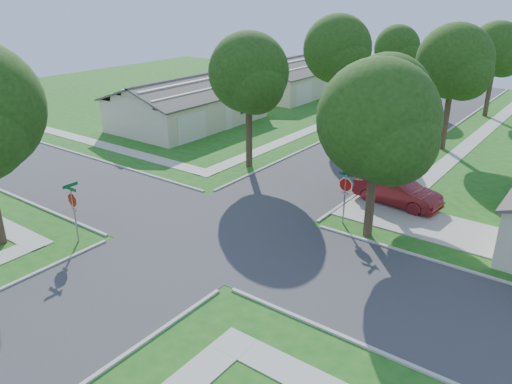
{
  "coord_description": "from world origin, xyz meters",
  "views": [
    {
      "loc": [
        14.99,
        -16.85,
        11.36
      ],
      "look_at": [
        0.83,
        2.31,
        1.6
      ],
      "focal_mm": 35.0,
      "sensor_mm": 36.0,
      "label": 1
    }
  ],
  "objects_px": {
    "stop_sign_sw": "(73,203)",
    "tree_e_near": "(387,102)",
    "tree_e_far": "(497,52)",
    "car_curb_east": "(413,124)",
    "house_nw_far": "(292,81)",
    "tree_e_mid": "(455,65)",
    "tree_w_far": "(397,50)",
    "stop_sign_ne": "(345,187)",
    "car_curb_west": "(414,96)",
    "tree_w_mid": "(338,52)",
    "tree_w_near": "(249,76)",
    "house_nw_near": "(189,107)",
    "tree_ne_corner": "(379,125)",
    "car_driveway": "(398,191)"
  },
  "relations": [
    {
      "from": "stop_sign_ne",
      "to": "tree_e_far",
      "type": "distance_m",
      "value": 29.57
    },
    {
      "from": "stop_sign_ne",
      "to": "tree_e_mid",
      "type": "height_order",
      "value": "tree_e_mid"
    },
    {
      "from": "tree_ne_corner",
      "to": "house_nw_near",
      "type": "distance_m",
      "value": 25.15
    },
    {
      "from": "stop_sign_sw",
      "to": "tree_e_near",
      "type": "relative_size",
      "value": 0.36
    },
    {
      "from": "tree_w_near",
      "to": "stop_sign_sw",
      "type": "bearing_deg",
      "value": -90.23
    },
    {
      "from": "stop_sign_sw",
      "to": "tree_w_far",
      "type": "height_order",
      "value": "tree_w_far"
    },
    {
      "from": "stop_sign_ne",
      "to": "house_nw_near",
      "type": "relative_size",
      "value": 0.22
    },
    {
      "from": "tree_e_far",
      "to": "car_curb_east",
      "type": "relative_size",
      "value": 2.04
    },
    {
      "from": "tree_e_mid",
      "to": "tree_ne_corner",
      "type": "height_order",
      "value": "tree_e_mid"
    },
    {
      "from": "tree_e_far",
      "to": "car_curb_west",
      "type": "xyz_separation_m",
      "value": [
        -7.95,
        2.58,
        -5.4
      ]
    },
    {
      "from": "tree_e_far",
      "to": "car_driveway",
      "type": "distance_m",
      "value": 25.86
    },
    {
      "from": "tree_e_near",
      "to": "tree_w_mid",
      "type": "xyz_separation_m",
      "value": [
        -9.39,
        12.0,
        0.85
      ]
    },
    {
      "from": "stop_sign_ne",
      "to": "car_curb_west",
      "type": "xyz_separation_m",
      "value": [
        -7.9,
        31.89,
        -1.45
      ]
    },
    {
      "from": "stop_sign_ne",
      "to": "house_nw_near",
      "type": "bearing_deg",
      "value": 153.54
    },
    {
      "from": "tree_w_mid",
      "to": "car_driveway",
      "type": "height_order",
      "value": "tree_w_mid"
    },
    {
      "from": "tree_e_mid",
      "to": "tree_e_near",
      "type": "bearing_deg",
      "value": -90.03
    },
    {
      "from": "tree_e_mid",
      "to": "tree_e_far",
      "type": "relative_size",
      "value": 1.06
    },
    {
      "from": "tree_e_near",
      "to": "car_curb_east",
      "type": "bearing_deg",
      "value": 103.25
    },
    {
      "from": "tree_w_mid",
      "to": "car_curb_west",
      "type": "bearing_deg",
      "value": 84.72
    },
    {
      "from": "tree_w_mid",
      "to": "house_nw_near",
      "type": "xyz_separation_m",
      "value": [
        -11.35,
        -6.01,
        -4.97
      ]
    },
    {
      "from": "house_nw_far",
      "to": "tree_e_mid",
      "type": "bearing_deg",
      "value": -27.91
    },
    {
      "from": "tree_ne_corner",
      "to": "tree_e_near",
      "type": "bearing_deg",
      "value": 108.53
    },
    {
      "from": "tree_e_mid",
      "to": "tree_w_far",
      "type": "xyz_separation_m",
      "value": [
        -9.41,
        13.0,
        -0.75
      ]
    },
    {
      "from": "tree_e_far",
      "to": "stop_sign_sw",
      "type": "bearing_deg",
      "value": -103.73
    },
    {
      "from": "stop_sign_ne",
      "to": "tree_e_mid",
      "type": "relative_size",
      "value": 0.32
    },
    {
      "from": "house_nw_far",
      "to": "tree_w_mid",
      "type": "bearing_deg",
      "value": -44.07
    },
    {
      "from": "tree_w_far",
      "to": "car_curb_east",
      "type": "relative_size",
      "value": 1.88
    },
    {
      "from": "tree_ne_corner",
      "to": "house_nw_far",
      "type": "relative_size",
      "value": 0.64
    },
    {
      "from": "tree_e_near",
      "to": "tree_e_mid",
      "type": "relative_size",
      "value": 0.9
    },
    {
      "from": "tree_w_near",
      "to": "house_nw_near",
      "type": "height_order",
      "value": "tree_w_near"
    },
    {
      "from": "stop_sign_sw",
      "to": "tree_e_far",
      "type": "height_order",
      "value": "tree_e_far"
    },
    {
      "from": "stop_sign_ne",
      "to": "house_nw_far",
      "type": "bearing_deg",
      "value": 127.16
    },
    {
      "from": "stop_sign_sw",
      "to": "car_driveway",
      "type": "relative_size",
      "value": 0.61
    },
    {
      "from": "stop_sign_sw",
      "to": "tree_e_far",
      "type": "bearing_deg",
      "value": 76.27
    },
    {
      "from": "tree_e_near",
      "to": "tree_w_near",
      "type": "bearing_deg",
      "value": 180.0
    },
    {
      "from": "house_nw_far",
      "to": "tree_ne_corner",
      "type": "bearing_deg",
      "value": -51.19
    },
    {
      "from": "tree_e_far",
      "to": "house_nw_near",
      "type": "distance_m",
      "value": 28.49
    },
    {
      "from": "tree_ne_corner",
      "to": "car_curb_east",
      "type": "xyz_separation_m",
      "value": [
        -5.16,
        19.88,
        -4.86
      ]
    },
    {
      "from": "stop_sign_sw",
      "to": "tree_ne_corner",
      "type": "height_order",
      "value": "tree_ne_corner"
    },
    {
      "from": "tree_e_mid",
      "to": "tree_w_far",
      "type": "bearing_deg",
      "value": 125.9
    },
    {
      "from": "tree_e_mid",
      "to": "tree_w_far",
      "type": "distance_m",
      "value": 16.06
    },
    {
      "from": "stop_sign_ne",
      "to": "car_driveway",
      "type": "xyz_separation_m",
      "value": [
        1.3,
        4.0,
        -1.23
      ]
    },
    {
      "from": "tree_w_mid",
      "to": "car_curb_west",
      "type": "xyz_separation_m",
      "value": [
        1.44,
        15.58,
        -5.91
      ]
    },
    {
      "from": "tree_e_near",
      "to": "tree_e_mid",
      "type": "height_order",
      "value": "tree_e_mid"
    },
    {
      "from": "tree_ne_corner",
      "to": "car_curb_east",
      "type": "bearing_deg",
      "value": 104.55
    },
    {
      "from": "tree_w_near",
      "to": "tree_ne_corner",
      "type": "distance_m",
      "value": 12.02
    },
    {
      "from": "tree_e_near",
      "to": "tree_ne_corner",
      "type": "relative_size",
      "value": 0.96
    },
    {
      "from": "tree_w_mid",
      "to": "tree_e_mid",
      "type": "bearing_deg",
      "value": -0.0
    },
    {
      "from": "tree_e_far",
      "to": "tree_w_far",
      "type": "xyz_separation_m",
      "value": [
        -9.4,
        -0.0,
        -0.47
      ]
    },
    {
      "from": "tree_w_near",
      "to": "car_driveway",
      "type": "distance_m",
      "value": 11.9
    }
  ]
}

